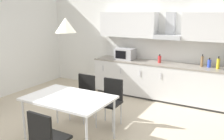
{
  "coord_description": "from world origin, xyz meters",
  "views": [
    {
      "loc": [
        2.49,
        -3.31,
        2.08
      ],
      "look_at": [
        0.24,
        0.69,
        1.0
      ],
      "focal_mm": 40.0,
      "sensor_mm": 36.0,
      "label": 1
    }
  ],
  "objects_px": {
    "microwave": "(125,54)",
    "chair_far_left": "(84,92)",
    "bottle_red": "(160,59)",
    "dining_table": "(69,100)",
    "bottle_brown": "(202,61)",
    "pendant_lamp": "(65,25)",
    "chair_near_right": "(46,136)",
    "bottle_yellow": "(218,64)",
    "chair_far_right": "(111,98)",
    "bottle_blue": "(209,63)"
  },
  "relations": [
    {
      "from": "microwave",
      "to": "bottle_blue",
      "type": "xyz_separation_m",
      "value": [
        2.03,
        0.06,
        -0.05
      ]
    },
    {
      "from": "bottle_red",
      "to": "bottle_brown",
      "type": "bearing_deg",
      "value": 2.9
    },
    {
      "from": "bottle_blue",
      "to": "bottle_red",
      "type": "xyz_separation_m",
      "value": [
        -1.11,
        -0.06,
        -0.0
      ]
    },
    {
      "from": "chair_near_right",
      "to": "bottle_brown",
      "type": "bearing_deg",
      "value": 70.93
    },
    {
      "from": "chair_near_right",
      "to": "chair_far_left",
      "type": "relative_size",
      "value": 1.0
    },
    {
      "from": "microwave",
      "to": "chair_far_left",
      "type": "distance_m",
      "value": 1.93
    },
    {
      "from": "bottle_red",
      "to": "chair_near_right",
      "type": "bearing_deg",
      "value": -94.48
    },
    {
      "from": "dining_table",
      "to": "chair_near_right",
      "type": "height_order",
      "value": "chair_near_right"
    },
    {
      "from": "bottle_blue",
      "to": "chair_far_right",
      "type": "distance_m",
      "value": 2.41
    },
    {
      "from": "bottle_yellow",
      "to": "bottle_brown",
      "type": "height_order",
      "value": "bottle_brown"
    },
    {
      "from": "bottle_red",
      "to": "chair_far_right",
      "type": "bearing_deg",
      "value": -98.45
    },
    {
      "from": "microwave",
      "to": "chair_near_right",
      "type": "height_order",
      "value": "microwave"
    },
    {
      "from": "bottle_blue",
      "to": "bottle_brown",
      "type": "distance_m",
      "value": 0.15
    },
    {
      "from": "chair_far_left",
      "to": "pendant_lamp",
      "type": "height_order",
      "value": "pendant_lamp"
    },
    {
      "from": "microwave",
      "to": "dining_table",
      "type": "height_order",
      "value": "microwave"
    },
    {
      "from": "bottle_red",
      "to": "dining_table",
      "type": "distance_m",
      "value": 2.77
    },
    {
      "from": "bottle_red",
      "to": "pendant_lamp",
      "type": "bearing_deg",
      "value": -102.13
    },
    {
      "from": "bottle_blue",
      "to": "dining_table",
      "type": "relative_size",
      "value": 0.15
    },
    {
      "from": "bottle_yellow",
      "to": "chair_far_left",
      "type": "xyz_separation_m",
      "value": [
        -2.18,
        -1.86,
        -0.46
      ]
    },
    {
      "from": "bottle_brown",
      "to": "dining_table",
      "type": "distance_m",
      "value": 3.17
    },
    {
      "from": "bottle_yellow",
      "to": "bottle_brown",
      "type": "relative_size",
      "value": 0.96
    },
    {
      "from": "bottle_yellow",
      "to": "bottle_red",
      "type": "height_order",
      "value": "bottle_yellow"
    },
    {
      "from": "bottle_yellow",
      "to": "bottle_red",
      "type": "xyz_separation_m",
      "value": [
        -1.3,
        0.01,
        -0.03
      ]
    },
    {
      "from": "bottle_red",
      "to": "chair_near_right",
      "type": "distance_m",
      "value": 3.57
    },
    {
      "from": "microwave",
      "to": "chair_far_right",
      "type": "height_order",
      "value": "microwave"
    },
    {
      "from": "bottle_red",
      "to": "dining_table",
      "type": "bearing_deg",
      "value": -102.13
    },
    {
      "from": "bottle_yellow",
      "to": "chair_far_right",
      "type": "bearing_deg",
      "value": -130.27
    },
    {
      "from": "bottle_brown",
      "to": "chair_near_right",
      "type": "height_order",
      "value": "bottle_brown"
    },
    {
      "from": "chair_near_right",
      "to": "pendant_lamp",
      "type": "height_order",
      "value": "pendant_lamp"
    },
    {
      "from": "chair_far_right",
      "to": "bottle_brown",
      "type": "bearing_deg",
      "value": 57.1
    },
    {
      "from": "bottle_blue",
      "to": "bottle_red",
      "type": "height_order",
      "value": "bottle_blue"
    },
    {
      "from": "microwave",
      "to": "chair_far_left",
      "type": "relative_size",
      "value": 0.55
    },
    {
      "from": "bottle_brown",
      "to": "pendant_lamp",
      "type": "xyz_separation_m",
      "value": [
        -1.54,
        -2.75,
        0.88
      ]
    },
    {
      "from": "bottle_brown",
      "to": "pendant_lamp",
      "type": "bearing_deg",
      "value": -119.29
    },
    {
      "from": "bottle_brown",
      "to": "chair_far_left",
      "type": "relative_size",
      "value": 0.32
    },
    {
      "from": "bottle_red",
      "to": "chair_far_left",
      "type": "bearing_deg",
      "value": -115.34
    },
    {
      "from": "chair_far_right",
      "to": "dining_table",
      "type": "bearing_deg",
      "value": -109.98
    },
    {
      "from": "dining_table",
      "to": "bottle_yellow",
      "type": "bearing_deg",
      "value": 55.1
    },
    {
      "from": "chair_far_left",
      "to": "bottle_yellow",
      "type": "bearing_deg",
      "value": 40.45
    },
    {
      "from": "bottle_red",
      "to": "dining_table",
      "type": "height_order",
      "value": "bottle_red"
    },
    {
      "from": "bottle_yellow",
      "to": "chair_near_right",
      "type": "distance_m",
      "value": 3.89
    },
    {
      "from": "bottle_red",
      "to": "pendant_lamp",
      "type": "relative_size",
      "value": 0.64
    },
    {
      "from": "pendant_lamp",
      "to": "bottle_red",
      "type": "bearing_deg",
      "value": 77.87
    },
    {
      "from": "bottle_yellow",
      "to": "pendant_lamp",
      "type": "height_order",
      "value": "pendant_lamp"
    },
    {
      "from": "chair_far_right",
      "to": "bottle_yellow",
      "type": "bearing_deg",
      "value": 49.73
    },
    {
      "from": "bottle_red",
      "to": "bottle_blue",
      "type": "bearing_deg",
      "value": 2.97
    },
    {
      "from": "microwave",
      "to": "chair_far_left",
      "type": "bearing_deg",
      "value": -88.91
    },
    {
      "from": "bottle_brown",
      "to": "chair_near_right",
      "type": "relative_size",
      "value": 0.32
    },
    {
      "from": "chair_far_left",
      "to": "dining_table",
      "type": "bearing_deg",
      "value": -69.99
    },
    {
      "from": "chair_far_left",
      "to": "pendant_lamp",
      "type": "relative_size",
      "value": 2.72
    }
  ]
}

